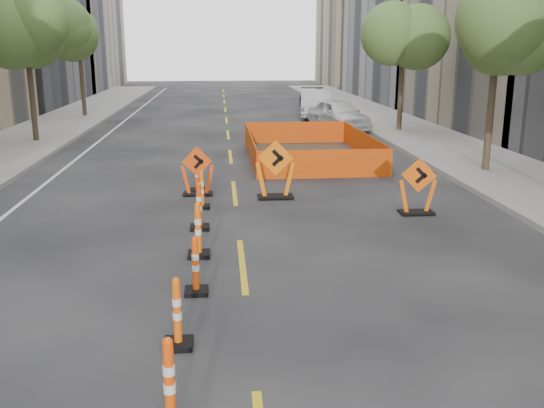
{
  "coord_description": "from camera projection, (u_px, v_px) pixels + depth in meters",
  "views": [
    {
      "loc": [
        -0.37,
        -7.11,
        4.11
      ],
      "look_at": [
        0.62,
        4.42,
        1.1
      ],
      "focal_mm": 40.0,
      "sensor_mm": 36.0,
      "label": 1
    }
  ],
  "objects": [
    {
      "name": "ground_plane",
      "position": [
        254.0,
        371.0,
        7.92
      ],
      "size": [
        140.0,
        140.0,
        0.0
      ],
      "primitive_type": "plane",
      "color": "black"
    },
    {
      "name": "sidewalk_right",
      "position": [
        502.0,
        171.0,
        20.22
      ],
      "size": [
        4.0,
        90.0,
        0.15
      ],
      "primitive_type": "cube",
      "color": "gray",
      "rests_on": "ground"
    },
    {
      "name": "bld_right_e",
      "position": [
        383.0,
        9.0,
        63.81
      ],
      "size": [
        12.0,
        14.0,
        16.0
      ],
      "primitive_type": "cube",
      "color": "tan",
      "rests_on": "ground"
    },
    {
      "name": "tree_l_c",
      "position": [
        26.0,
        36.0,
        25.37
      ],
      "size": [
        2.8,
        2.8,
        5.95
      ],
      "color": "#382B1E",
      "rests_on": "ground"
    },
    {
      "name": "tree_l_d",
      "position": [
        79.0,
        39.0,
        35.01
      ],
      "size": [
        2.8,
        2.8,
        5.95
      ],
      "color": "#382B1E",
      "rests_on": "ground"
    },
    {
      "name": "tree_r_b",
      "position": [
        498.0,
        33.0,
        19.04
      ],
      "size": [
        2.8,
        2.8,
        5.95
      ],
      "color": "#382B1E",
      "rests_on": "ground"
    },
    {
      "name": "tree_r_c",
      "position": [
        404.0,
        38.0,
        28.69
      ],
      "size": [
        2.8,
        2.8,
        5.95
      ],
      "color": "#382B1E",
      "rests_on": "ground"
    },
    {
      "name": "channelizer_2",
      "position": [
        169.0,
        384.0,
        6.59
      ],
      "size": [
        0.44,
        0.44,
        1.11
      ],
      "primitive_type": null,
      "color": "#E54409",
      "rests_on": "ground"
    },
    {
      "name": "channelizer_3",
      "position": [
        177.0,
        313.0,
        8.43
      ],
      "size": [
        0.41,
        0.41,
        1.04
      ],
      "primitive_type": null,
      "color": "#E75609",
      "rests_on": "ground"
    },
    {
      "name": "channelizer_4",
      "position": [
        196.0,
        265.0,
        10.28
      ],
      "size": [
        0.4,
        0.4,
        1.02
      ],
      "primitive_type": null,
      "color": "#E64409",
      "rests_on": "ground"
    },
    {
      "name": "channelizer_5",
      "position": [
        198.0,
        230.0,
        12.1
      ],
      "size": [
        0.45,
        0.45,
        1.13
      ],
      "primitive_type": null,
      "color": "#EC6109",
      "rests_on": "ground"
    },
    {
      "name": "channelizer_6",
      "position": [
        199.0,
        206.0,
        13.93
      ],
      "size": [
        0.44,
        0.44,
        1.12
      ],
      "primitive_type": null,
      "color": "#E43E09",
      "rests_on": "ground"
    },
    {
      "name": "channelizer_7",
      "position": [
        202.0,
        190.0,
        15.78
      ],
      "size": [
        0.39,
        0.39,
        1.0
      ],
      "primitive_type": null,
      "color": "orange",
      "rests_on": "ground"
    },
    {
      "name": "channelizer_8",
      "position": [
        197.0,
        173.0,
        17.59
      ],
      "size": [
        0.43,
        0.43,
        1.08
      ],
      "primitive_type": null,
      "color": "#EA4809",
      "rests_on": "ground"
    },
    {
      "name": "chevron_sign_left",
      "position": [
        197.0,
        171.0,
        17.13
      ],
      "size": [
        1.0,
        0.69,
        1.4
      ],
      "primitive_type": null,
      "rotation": [
        0.0,
        0.0,
        0.14
      ],
      "color": "#E24109",
      "rests_on": "ground"
    },
    {
      "name": "chevron_sign_center",
      "position": [
        275.0,
        169.0,
        16.74
      ],
      "size": [
        1.23,
        0.93,
        1.65
      ],
      "primitive_type": null,
      "rotation": [
        0.0,
        0.0,
        -0.27
      ],
      "color": "orange",
      "rests_on": "ground"
    },
    {
      "name": "chevron_sign_right",
      "position": [
        418.0,
        186.0,
        15.17
      ],
      "size": [
        1.1,
        0.88,
        1.44
      ],
      "primitive_type": null,
      "rotation": [
        0.0,
        0.0,
        -0.37
      ],
      "color": "#DF5309",
      "rests_on": "ground"
    },
    {
      "name": "safety_fence",
      "position": [
        308.0,
        146.0,
        22.98
      ],
      "size": [
        4.41,
        7.45,
        0.93
      ],
      "primitive_type": null,
      "rotation": [
        0.0,
        0.0,
        0.01
      ],
      "color": "#DB3E0B",
      "rests_on": "ground"
    },
    {
      "name": "parked_car_near",
      "position": [
        339.0,
        114.0,
        30.82
      ],
      "size": [
        2.97,
        4.85,
        1.54
      ],
      "primitive_type": "imported",
      "rotation": [
        0.0,
        0.0,
        0.27
      ],
      "color": "silver",
      "rests_on": "ground"
    },
    {
      "name": "parked_car_mid",
      "position": [
        316.0,
        104.0,
        35.94
      ],
      "size": [
        2.39,
        5.18,
        1.65
      ],
      "primitive_type": "imported",
      "rotation": [
        0.0,
        0.0,
        -0.13
      ],
      "color": "#AFAFB5",
      "rests_on": "ground"
    },
    {
      "name": "parked_car_far",
      "position": [
        315.0,
        99.0,
        41.28
      ],
      "size": [
        2.22,
        4.79,
        1.35
      ],
      "primitive_type": "imported",
      "rotation": [
        0.0,
        0.0,
        -0.07
      ],
      "color": "black",
      "rests_on": "ground"
    }
  ]
}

